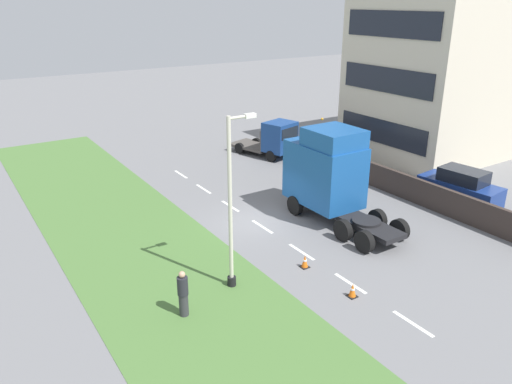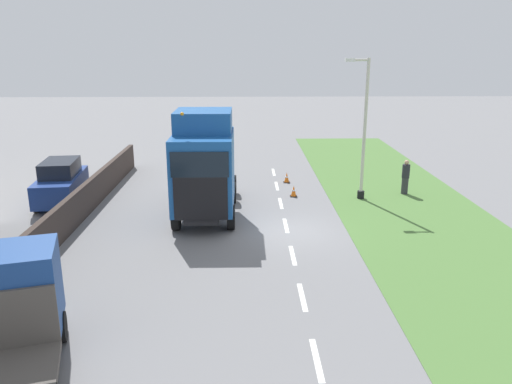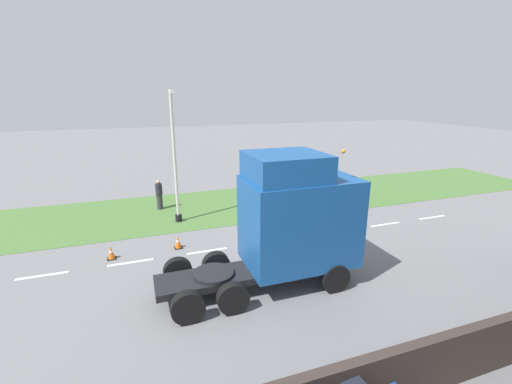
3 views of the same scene
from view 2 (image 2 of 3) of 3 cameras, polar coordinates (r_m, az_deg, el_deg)
name	(u,v)px [view 2 (image 2 of 3)]	position (r m, az deg, el deg)	size (l,w,h in m)	color
ground_plane	(287,231)	(20.84, 3.58, -4.51)	(120.00, 120.00, 0.00)	slate
grass_verge	(430,230)	(22.15, 19.29, -4.13)	(7.00, 44.00, 0.01)	#4C7538
lane_markings	(286,226)	(21.49, 3.43, -3.84)	(0.16, 21.00, 0.00)	white
boundary_wall	(68,216)	(21.78, -20.72, -2.63)	(0.25, 24.00, 1.44)	#382D28
lorry_cab	(204,167)	(21.56, -5.93, 2.85)	(2.64, 7.11, 4.95)	black
flatbed_truck	(13,306)	(13.55, -26.00, -11.60)	(3.35, 5.41, 2.67)	navy
parked_car	(61,183)	(26.13, -21.38, 1.01)	(2.25, 4.51, 2.10)	navy
lamp_post	(363,137)	(25.08, 12.11, 6.17)	(1.29, 0.35, 6.90)	black
pedestrian	(405,177)	(26.96, 16.71, 1.61)	(0.39, 0.39, 1.81)	#333338
traffic_cone_lead	(294,191)	(25.61, 4.33, 0.10)	(0.36, 0.36, 0.58)	black
traffic_cone_trailing	(287,178)	(28.27, 3.53, 1.65)	(0.36, 0.36, 0.58)	black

